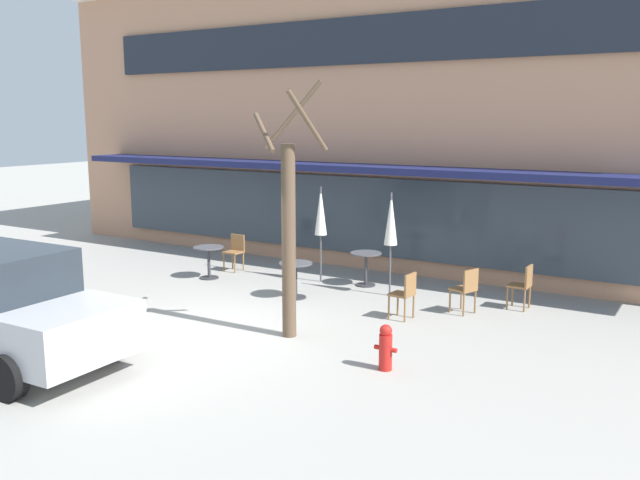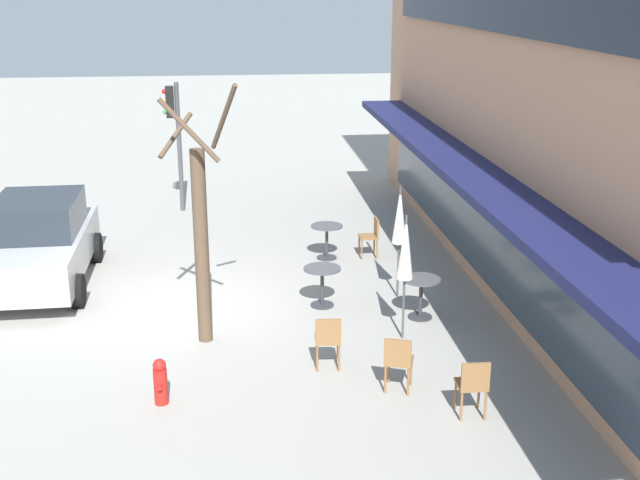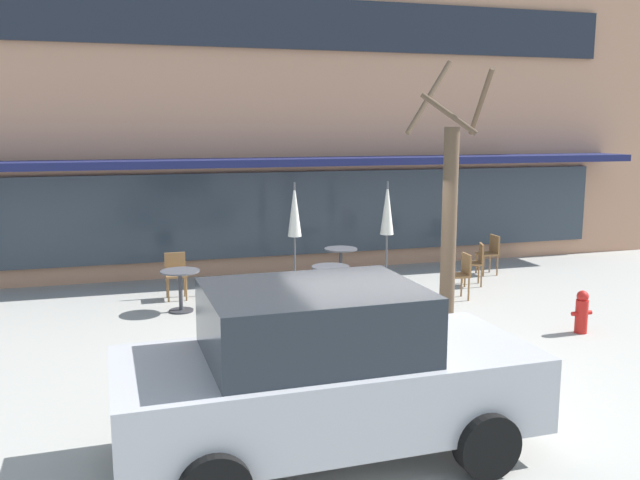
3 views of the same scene
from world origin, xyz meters
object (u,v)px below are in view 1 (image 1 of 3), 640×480
at_px(patio_umbrella_green_folded, 391,220).
at_px(cafe_chair_0, 405,292).
at_px(parked_sedan, 1,307).
at_px(street_tree, 289,229).
at_px(patio_umbrella_cream_folded, 321,212).
at_px(cafe_table_near_wall, 366,263).
at_px(fire_hydrant, 386,347).
at_px(cafe_table_streetside, 209,257).
at_px(cafe_chair_2, 235,249).
at_px(cafe_chair_3, 523,283).
at_px(cafe_chair_1, 466,287).
at_px(cafe_table_by_tree, 296,274).

relative_size(patio_umbrella_green_folded, cafe_chair_0, 2.47).
relative_size(parked_sedan, street_tree, 0.97).
bearing_deg(patio_umbrella_green_folded, patio_umbrella_cream_folded, 171.10).
xyz_separation_m(cafe_table_near_wall, fire_hydrant, (2.65, -4.44, -0.16)).
xyz_separation_m(cafe_chair_0, street_tree, (-1.30, -1.94, 1.36)).
distance_m(cafe_table_streetside, cafe_chair_2, 1.00).
bearing_deg(cafe_table_streetside, fire_hydrant, -27.18).
relative_size(patio_umbrella_cream_folded, cafe_chair_0, 2.47).
height_order(patio_umbrella_green_folded, cafe_chair_3, patio_umbrella_green_folded).
relative_size(patio_umbrella_cream_folded, fire_hydrant, 3.12).
bearing_deg(cafe_table_near_wall, cafe_chair_1, -19.91).
bearing_deg(parked_sedan, cafe_table_by_tree, 72.03).
relative_size(cafe_table_by_tree, street_tree, 0.17).
height_order(cafe_table_by_tree, patio_umbrella_cream_folded, patio_umbrella_cream_folded).
bearing_deg(cafe_chair_2, fire_hydrant, -34.08).
xyz_separation_m(patio_umbrella_cream_folded, cafe_chair_1, (3.73, -0.76, -1.10)).
relative_size(street_tree, fire_hydrant, 6.19).
relative_size(cafe_table_by_tree, parked_sedan, 0.18).
bearing_deg(cafe_chair_1, cafe_chair_2, 173.79).
bearing_deg(cafe_chair_3, cafe_table_near_wall, 178.52).
bearing_deg(patio_umbrella_green_folded, street_tree, -95.29).
relative_size(cafe_table_streetside, cafe_chair_3, 0.85).
relative_size(cafe_table_near_wall, cafe_table_by_tree, 1.00).
height_order(cafe_chair_1, street_tree, street_tree).
bearing_deg(cafe_chair_0, cafe_chair_1, 47.90).
distance_m(street_tree, fire_hydrant, 2.68).
xyz_separation_m(parked_sedan, street_tree, (3.07, 3.35, 1.00)).
height_order(patio_umbrella_cream_folded, fire_hydrant, patio_umbrella_cream_folded).
distance_m(cafe_chair_1, cafe_chair_3, 1.22).
relative_size(cafe_table_near_wall, cafe_chair_0, 0.85).
relative_size(cafe_table_by_tree, patio_umbrella_cream_folded, 0.35).
relative_size(cafe_table_streetside, cafe_chair_1, 0.85).
height_order(cafe_chair_0, street_tree, street_tree).
xyz_separation_m(cafe_chair_2, parked_sedan, (0.93, -6.90, 0.35)).
height_order(patio_umbrella_green_folded, fire_hydrant, patio_umbrella_green_folded).
bearing_deg(cafe_chair_3, patio_umbrella_green_folded, -171.33).
xyz_separation_m(cafe_chair_1, parked_sedan, (-5.22, -6.23, 0.35)).
xyz_separation_m(cafe_chair_1, cafe_chair_3, (0.85, 0.88, 0.00)).
height_order(cafe_chair_1, parked_sedan, parked_sedan).
distance_m(cafe_chair_0, cafe_chair_1, 1.27).
bearing_deg(parked_sedan, patio_umbrella_green_folded, 63.24).
bearing_deg(cafe_chair_1, cafe_table_near_wall, 160.09).
relative_size(patio_umbrella_cream_folded, parked_sedan, 0.52).
xyz_separation_m(cafe_chair_3, fire_hydrant, (-0.87, -4.35, -0.17)).
bearing_deg(cafe_table_streetside, street_tree, -32.58).
distance_m(patio_umbrella_cream_folded, parked_sedan, 7.19).
height_order(cafe_table_by_tree, cafe_chair_0, cafe_chair_0).
height_order(cafe_chair_0, cafe_chair_2, same).
bearing_deg(street_tree, patio_umbrella_green_folded, 84.71).
bearing_deg(cafe_chair_2, cafe_chair_3, 1.71).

